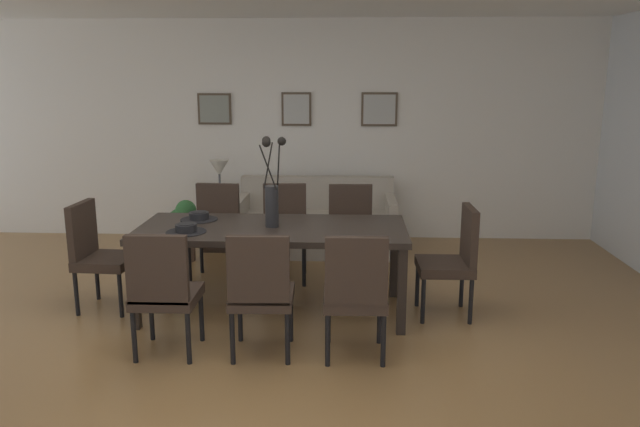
{
  "coord_description": "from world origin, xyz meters",
  "views": [
    {
      "loc": [
        0.64,
        -4.15,
        1.96
      ],
      "look_at": [
        0.42,
        0.74,
        0.85
      ],
      "focal_mm": 34.42,
      "sensor_mm": 36.0,
      "label": 1
    }
  ],
  "objects_px": {
    "dining_chair_head_west": "(97,250)",
    "bowl_near_right": "(199,215)",
    "table_lamp": "(219,172)",
    "framed_picture_right": "(379,109)",
    "bowl_near_left": "(186,227)",
    "framed_picture_left": "(215,109)",
    "centerpiece_vase": "(272,193)",
    "dining_chair_head_east": "(454,256)",
    "dining_chair_near_left": "(163,288)",
    "side_table": "(221,227)",
    "dining_chair_near_right": "(216,227)",
    "dining_chair_mid_right": "(351,228)",
    "framed_picture_center": "(296,109)",
    "dining_chair_far_left": "(261,289)",
    "dining_table": "(272,234)",
    "dining_chair_far_right": "(285,227)",
    "sofa": "(316,226)",
    "potted_plant": "(183,227)",
    "dining_chair_mid_left": "(356,290)"
  },
  "relations": [
    {
      "from": "dining_table",
      "to": "dining_chair_head_east",
      "type": "height_order",
      "value": "dining_chair_head_east"
    },
    {
      "from": "table_lamp",
      "to": "centerpiece_vase",
      "type": "bearing_deg",
      "value": -66.28
    },
    {
      "from": "table_lamp",
      "to": "dining_chair_far_left",
      "type": "bearing_deg",
      "value": -72.84
    },
    {
      "from": "dining_chair_near_right",
      "to": "potted_plant",
      "type": "distance_m",
      "value": 0.72
    },
    {
      "from": "dining_table",
      "to": "dining_chair_far_right",
      "type": "height_order",
      "value": "dining_chair_far_right"
    },
    {
      "from": "bowl_near_left",
      "to": "sofa",
      "type": "height_order",
      "value": "bowl_near_left"
    },
    {
      "from": "dining_chair_mid_left",
      "to": "framed_picture_right",
      "type": "relative_size",
      "value": 2.17
    },
    {
      "from": "dining_chair_head_east",
      "to": "framed_picture_center",
      "type": "relative_size",
      "value": 2.34
    },
    {
      "from": "side_table",
      "to": "framed_picture_center",
      "type": "height_order",
      "value": "framed_picture_center"
    },
    {
      "from": "dining_table",
      "to": "sofa",
      "type": "height_order",
      "value": "sofa"
    },
    {
      "from": "dining_chair_far_left",
      "to": "framed_picture_center",
      "type": "relative_size",
      "value": 2.34
    },
    {
      "from": "dining_chair_head_west",
      "to": "framed_picture_right",
      "type": "height_order",
      "value": "framed_picture_right"
    },
    {
      "from": "sofa",
      "to": "side_table",
      "type": "height_order",
      "value": "sofa"
    },
    {
      "from": "dining_chair_head_east",
      "to": "dining_table",
      "type": "bearing_deg",
      "value": 179.65
    },
    {
      "from": "dining_chair_far_left",
      "to": "table_lamp",
      "type": "xyz_separation_m",
      "value": [
        -0.85,
        2.75,
        0.38
      ]
    },
    {
      "from": "dining_table",
      "to": "centerpiece_vase",
      "type": "distance_m",
      "value": 0.35
    },
    {
      "from": "dining_chair_head_west",
      "to": "framed_picture_right",
      "type": "relative_size",
      "value": 2.17
    },
    {
      "from": "dining_chair_mid_left",
      "to": "side_table",
      "type": "relative_size",
      "value": 1.77
    },
    {
      "from": "potted_plant",
      "to": "dining_chair_mid_right",
      "type": "bearing_deg",
      "value": -16.41
    },
    {
      "from": "dining_chair_near_right",
      "to": "sofa",
      "type": "xyz_separation_m",
      "value": [
        0.93,
        1.03,
        -0.23
      ]
    },
    {
      "from": "bowl_near_left",
      "to": "dining_chair_head_east",
      "type": "bearing_deg",
      "value": 5.42
    },
    {
      "from": "dining_chair_near_left",
      "to": "dining_chair_head_west",
      "type": "bearing_deg",
      "value": 133.18
    },
    {
      "from": "dining_chair_far_left",
      "to": "dining_chair_mid_right",
      "type": "height_order",
      "value": "same"
    },
    {
      "from": "sofa",
      "to": "framed_picture_left",
      "type": "height_order",
      "value": "framed_picture_left"
    },
    {
      "from": "sofa",
      "to": "potted_plant",
      "type": "xyz_separation_m",
      "value": [
        -1.4,
        -0.5,
        0.09
      ]
    },
    {
      "from": "table_lamp",
      "to": "framed_picture_center",
      "type": "relative_size",
      "value": 1.3
    },
    {
      "from": "dining_table",
      "to": "dining_chair_far_left",
      "type": "relative_size",
      "value": 2.39
    },
    {
      "from": "dining_chair_far_left",
      "to": "bowl_near_left",
      "type": "xyz_separation_m",
      "value": [
        -0.68,
        0.65,
        0.27
      ]
    },
    {
      "from": "dining_chair_head_west",
      "to": "centerpiece_vase",
      "type": "bearing_deg",
      "value": -0.51
    },
    {
      "from": "dining_chair_head_west",
      "to": "bowl_near_right",
      "type": "distance_m",
      "value": 0.9
    },
    {
      "from": "bowl_near_left",
      "to": "framed_picture_left",
      "type": "xyz_separation_m",
      "value": [
        -0.32,
        2.68,
        0.78
      ]
    },
    {
      "from": "dining_chair_near_left",
      "to": "side_table",
      "type": "distance_m",
      "value": 2.78
    },
    {
      "from": "dining_chair_near_left",
      "to": "framed_picture_left",
      "type": "bearing_deg",
      "value": 95.51
    },
    {
      "from": "dining_chair_near_left",
      "to": "centerpiece_vase",
      "type": "bearing_deg",
      "value": 53.25
    },
    {
      "from": "dining_chair_mid_left",
      "to": "bowl_near_left",
      "type": "height_order",
      "value": "dining_chair_mid_left"
    },
    {
      "from": "potted_plant",
      "to": "side_table",
      "type": "bearing_deg",
      "value": 57.26
    },
    {
      "from": "dining_chair_near_left",
      "to": "dining_chair_mid_right",
      "type": "relative_size",
      "value": 1.0
    },
    {
      "from": "dining_chair_mid_right",
      "to": "sofa",
      "type": "height_order",
      "value": "dining_chair_mid_right"
    },
    {
      "from": "dining_chair_far_right",
      "to": "side_table",
      "type": "height_order",
      "value": "dining_chair_far_right"
    },
    {
      "from": "framed_picture_left",
      "to": "dining_chair_near_left",
      "type": "bearing_deg",
      "value": -84.49
    },
    {
      "from": "framed_picture_center",
      "to": "dining_chair_mid_right",
      "type": "bearing_deg",
      "value": -67.6
    },
    {
      "from": "framed_picture_right",
      "to": "dining_chair_head_east",
      "type": "bearing_deg",
      "value": -78.17
    },
    {
      "from": "bowl_near_left",
      "to": "framed_picture_right",
      "type": "xyz_separation_m",
      "value": [
        1.64,
        2.68,
        0.78
      ]
    },
    {
      "from": "dining_chair_mid_right",
      "to": "side_table",
      "type": "height_order",
      "value": "dining_chair_mid_right"
    },
    {
      "from": "dining_table",
      "to": "table_lamp",
      "type": "distance_m",
      "value": 2.07
    },
    {
      "from": "framed_picture_right",
      "to": "side_table",
      "type": "bearing_deg",
      "value": -162.22
    },
    {
      "from": "dining_chair_near_right",
      "to": "dining_chair_mid_right",
      "type": "distance_m",
      "value": 1.32
    },
    {
      "from": "dining_chair_near_right",
      "to": "framed_picture_right",
      "type": "relative_size",
      "value": 2.17
    },
    {
      "from": "table_lamp",
      "to": "framed_picture_right",
      "type": "xyz_separation_m",
      "value": [
        1.81,
        0.58,
        0.67
      ]
    },
    {
      "from": "dining_chair_near_right",
      "to": "dining_chair_far_left",
      "type": "bearing_deg",
      "value": -68.4
    }
  ]
}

